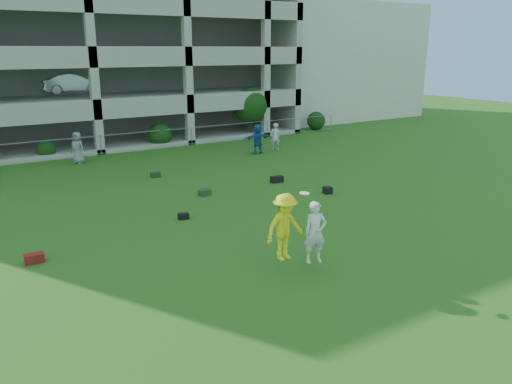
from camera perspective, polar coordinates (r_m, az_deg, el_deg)
ground at (r=14.86m, az=3.10°, el=-8.47°), size 100.00×100.00×0.00m
stucco_building at (r=49.75m, az=6.35°, el=14.63°), size 16.00×14.00×10.00m
bystander_c at (r=29.41m, az=-19.71°, el=4.77°), size 0.95×1.03×1.76m
bystander_d at (r=30.35m, az=0.18°, el=6.08°), size 1.69×0.59×1.80m
bystander_e at (r=31.59m, az=2.21°, el=6.35°), size 0.70×0.54×1.69m
bag_red_a at (r=16.41m, az=-24.01°, el=-6.93°), size 0.55×0.31×0.28m
bag_black_b at (r=18.94m, az=-8.30°, el=-2.75°), size 0.44×0.33×0.22m
bag_green_c at (r=21.87m, az=-5.90°, el=-0.04°), size 0.51×0.37×0.26m
crate_d at (r=22.24m, az=8.18°, el=0.21°), size 0.42×0.42×0.30m
bag_black_e at (r=23.88m, az=2.40°, el=1.46°), size 0.62×0.35×0.30m
bag_green_g at (r=25.32m, az=-11.43°, el=1.94°), size 0.55×0.40×0.25m
frisbee_contest at (r=14.15m, az=4.11°, el=-4.14°), size 1.86×1.06×2.17m
parking_garage at (r=39.48m, az=-21.50°, el=14.78°), size 30.00×14.00×12.00m
fence at (r=31.50m, az=-17.31°, el=5.18°), size 36.06×0.06×1.20m
shrub_row at (r=33.45m, az=-10.13°, el=7.82°), size 34.38×2.52×3.50m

